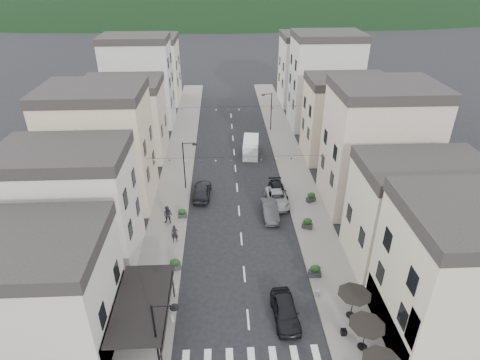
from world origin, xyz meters
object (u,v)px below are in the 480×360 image
object	(u,v)px
pedestrian_b	(168,215)
parked_car_b	(270,211)
parked_car_d	(278,191)
parked_car_e	(202,190)
delivery_van	(251,146)
pedestrian_a	(175,234)
parked_car_a	(285,311)
parked_car_c	(277,198)

from	to	relation	value
pedestrian_b	parked_car_b	bearing A→B (deg)	16.53
parked_car_d	pedestrian_b	distance (m)	12.99
parked_car_b	parked_car_e	size ratio (longest dim) A/B	0.92
delivery_van	pedestrian_a	bearing A→B (deg)	-108.05
parked_car_b	pedestrian_a	distance (m)	10.38
parked_car_a	pedestrian_b	distance (m)	16.39
pedestrian_a	delivery_van	bearing A→B (deg)	61.59
parked_car_b	pedestrian_a	world-z (taller)	pedestrian_a
parked_car_d	parked_car_c	bearing A→B (deg)	-103.16
delivery_van	parked_car_b	bearing A→B (deg)	-80.67
pedestrian_a	pedestrian_b	bearing A→B (deg)	102.93
parked_car_a	parked_car_d	bearing A→B (deg)	81.20
parked_car_e	delivery_van	distance (m)	12.79
parked_car_c	parked_car_d	world-z (taller)	parked_car_c
parked_car_c	parked_car_b	bearing A→B (deg)	-114.50
parked_car_a	pedestrian_a	xyz separation A→B (m)	(-9.17, 9.72, 0.26)
parked_car_c	pedestrian_a	xyz separation A→B (m)	(-10.66, -6.54, 0.35)
pedestrian_b	parked_car_c	bearing A→B (deg)	28.22
pedestrian_b	pedestrian_a	bearing A→B (deg)	-60.72
pedestrian_b	parked_car_d	bearing A→B (deg)	34.94
pedestrian_b	parked_car_e	bearing A→B (deg)	70.29
parked_car_e	delivery_van	bearing A→B (deg)	-116.79
parked_car_c	delivery_van	bearing A→B (deg)	97.15
parked_car_b	parked_car_e	distance (m)	8.55
parked_car_b	pedestrian_a	bearing A→B (deg)	-158.47
pedestrian_a	parked_car_a	bearing A→B (deg)	-51.09
parked_car_c	parked_car_e	xyz separation A→B (m)	(-8.40, 1.86, 0.14)
parked_car_d	delivery_van	size ratio (longest dim) A/B	0.83
parked_car_c	pedestrian_b	xyz separation A→B (m)	(-11.64, -3.40, 0.43)
parked_car_c	pedestrian_b	world-z (taller)	pedestrian_b
parked_car_e	parked_car_c	bearing A→B (deg)	170.75
pedestrian_a	parked_car_d	bearing A→B (deg)	32.40
pedestrian_a	pedestrian_b	world-z (taller)	pedestrian_b
parked_car_a	parked_car_d	xyz separation A→B (m)	(1.80, 17.93, -0.13)
parked_car_a	parked_car_e	size ratio (longest dim) A/B	0.94
parked_car_b	parked_car_c	world-z (taller)	parked_car_b
parked_car_e	pedestrian_b	world-z (taller)	pedestrian_b
parked_car_b	parked_car_c	size ratio (longest dim) A/B	0.90
parked_car_a	parked_car_b	size ratio (longest dim) A/B	1.02
parked_car_d	pedestrian_b	size ratio (longest dim) A/B	2.22
parked_car_c	pedestrian_b	size ratio (longest dim) A/B	2.48
parked_car_a	parked_car_e	world-z (taller)	parked_car_e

